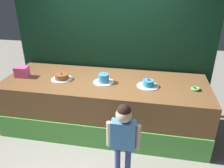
{
  "coord_description": "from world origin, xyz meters",
  "views": [
    {
      "loc": [
        0.75,
        -2.66,
        2.4
      ],
      "look_at": [
        0.17,
        0.36,
        0.96
      ],
      "focal_mm": 35.79,
      "sensor_mm": 36.0,
      "label": 1
    }
  ],
  "objects": [
    {
      "name": "pink_box",
      "position": [
        -1.43,
        0.52,
        0.98
      ],
      "size": [
        0.22,
        0.17,
        0.17
      ],
      "primitive_type": "cube",
      "rotation": [
        0.0,
        0.0,
        0.04
      ],
      "color": "#E1549E",
      "rests_on": "stage_platform"
    },
    {
      "name": "curtain_backdrop",
      "position": [
        0.0,
        1.3,
        1.57
      ],
      "size": [
        3.64,
        0.08,
        3.13
      ],
      "primitive_type": "cube",
      "color": "#113823",
      "rests_on": "ground_plane"
    },
    {
      "name": "stage_platform",
      "position": [
        0.0,
        0.6,
        0.44
      ],
      "size": [
        3.36,
        1.22,
        0.89
      ],
      "color": "brown",
      "rests_on": "ground_plane"
    },
    {
      "name": "ground_plane",
      "position": [
        0.0,
        0.0,
        0.0
      ],
      "size": [
        12.0,
        12.0,
        0.0
      ],
      "primitive_type": "plane",
      "color": "gray"
    },
    {
      "name": "cake_center",
      "position": [
        0.0,
        0.54,
        0.95
      ],
      "size": [
        0.33,
        0.33,
        0.19
      ],
      "color": "white",
      "rests_on": "stage_platform"
    },
    {
      "name": "cake_left",
      "position": [
        -0.71,
        0.54,
        0.93
      ],
      "size": [
        0.35,
        0.35,
        0.12
      ],
      "color": "silver",
      "rests_on": "stage_platform"
    },
    {
      "name": "cake_right",
      "position": [
        0.71,
        0.53,
        0.93
      ],
      "size": [
        0.35,
        0.35,
        0.13
      ],
      "color": "silver",
      "rests_on": "stage_platform"
    },
    {
      "name": "donut",
      "position": [
        1.43,
        0.53,
        0.91
      ],
      "size": [
        0.14,
        0.14,
        0.04
      ],
      "primitive_type": "torus",
      "color": "#59B259",
      "rests_on": "stage_platform"
    },
    {
      "name": "child_figure",
      "position": [
        0.47,
        -0.46,
        0.71
      ],
      "size": [
        0.43,
        0.2,
        1.1
      ],
      "color": "#3F4C8C",
      "rests_on": "ground_plane"
    }
  ]
}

